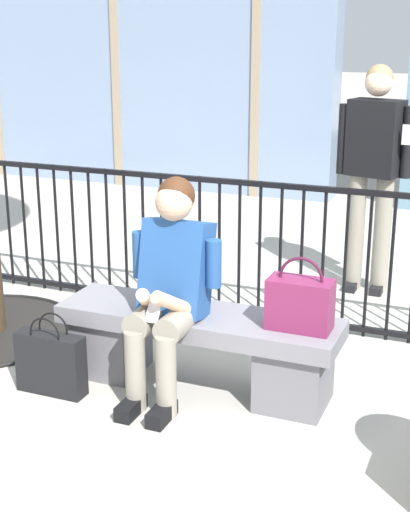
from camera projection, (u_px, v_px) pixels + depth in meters
name	position (u px, v px, depth m)	size (l,w,h in m)	color
ground_plane	(198.00, 386.00, 4.29)	(60.00, 60.00, 0.00)	#B2ADA3
stone_bench	(198.00, 342.00, 4.21)	(1.60, 0.44, 0.45)	slate
seated_person_with_phone	(170.00, 283.00, 4.02)	(0.52, 0.66, 1.21)	gray
handbag_on_bench	(300.00, 303.00, 3.89)	(0.34, 0.17, 0.39)	#7A234C
shopping_bag	(51.00, 362.00, 4.16)	(0.40, 0.12, 0.46)	black
bystander_at_railing	(374.00, 162.00, 5.57)	(0.55, 0.31, 1.71)	gray
plaza_railing	(259.00, 252.00, 5.09)	(7.08, 0.04, 0.99)	black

